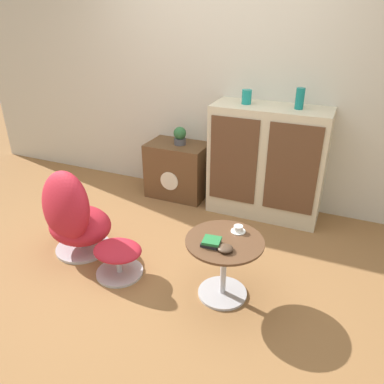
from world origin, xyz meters
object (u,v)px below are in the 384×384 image
(potted_plant, at_px, (180,136))
(teacup, at_px, (238,229))
(vase_inner_left, at_px, (300,98))
(bowl, at_px, (225,248))
(sideboard, at_px, (267,162))
(egg_chair, at_px, (73,217))
(tv_console, at_px, (178,170))
(ottoman, at_px, (118,255))
(book_stack, at_px, (211,242))
(coffee_table, at_px, (224,260))
(vase_leftmost, at_px, (247,97))

(potted_plant, height_order, teacup, potted_plant)
(vase_inner_left, height_order, bowl, vase_inner_left)
(bowl, bearing_deg, teacup, 87.87)
(sideboard, xyz_separation_m, egg_chair, (-1.32, -1.35, -0.21))
(egg_chair, height_order, bowl, egg_chair)
(egg_chair, bearing_deg, bowl, -5.32)
(tv_console, distance_m, ottoman, 1.50)
(vase_inner_left, relative_size, bowl, 1.78)
(potted_plant, xyz_separation_m, book_stack, (0.92, -1.47, -0.20))
(vase_inner_left, distance_m, bowl, 1.65)
(coffee_table, distance_m, bowl, 0.22)
(potted_plant, bearing_deg, coffee_table, -54.34)
(vase_inner_left, xyz_separation_m, bowl, (-0.16, -1.49, -0.71))
(sideboard, relative_size, potted_plant, 5.80)
(ottoman, height_order, potted_plant, potted_plant)
(tv_console, relative_size, egg_chair, 0.82)
(egg_chair, xyz_separation_m, bowl, (1.40, -0.13, 0.15))
(tv_console, height_order, egg_chair, egg_chair)
(teacup, height_order, bowl, teacup)
(egg_chair, bearing_deg, book_stack, -4.52)
(coffee_table, distance_m, potted_plant, 1.74)
(tv_console, bearing_deg, coffee_table, -53.43)
(ottoman, bearing_deg, sideboard, 61.03)
(egg_chair, bearing_deg, potted_plant, 75.17)
(vase_leftmost, bearing_deg, book_stack, -81.64)
(ottoman, distance_m, vase_inner_left, 2.08)
(ottoman, xyz_separation_m, bowl, (0.89, -0.02, 0.32))
(vase_leftmost, xyz_separation_m, book_stack, (0.21, -1.46, -0.68))
(sideboard, relative_size, ottoman, 2.82)
(tv_console, relative_size, potted_plant, 3.38)
(teacup, bearing_deg, book_stack, -117.40)
(vase_inner_left, xyz_separation_m, potted_plant, (-1.20, 0.01, -0.50))
(tv_console, height_order, potted_plant, potted_plant)
(sideboard, xyz_separation_m, coffee_table, (0.03, -1.37, -0.24))
(egg_chair, height_order, teacup, egg_chair)
(tv_console, height_order, bowl, tv_console)
(tv_console, relative_size, coffee_table, 1.17)
(tv_console, height_order, book_stack, tv_console)
(sideboard, height_order, coffee_table, sideboard)
(vase_leftmost, height_order, teacup, vase_leftmost)
(bowl, bearing_deg, book_stack, 165.59)
(tv_console, height_order, ottoman, tv_console)
(potted_plant, bearing_deg, egg_chair, -104.83)
(teacup, xyz_separation_m, book_stack, (-0.12, -0.23, 0.00))
(bowl, bearing_deg, coffee_table, 110.08)
(ottoman, bearing_deg, potted_plant, 95.60)
(bowl, bearing_deg, egg_chair, 174.68)
(vase_inner_left, bearing_deg, teacup, -97.14)
(ottoman, xyz_separation_m, potted_plant, (-0.15, 1.48, 0.53))
(egg_chair, bearing_deg, coffee_table, -0.54)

